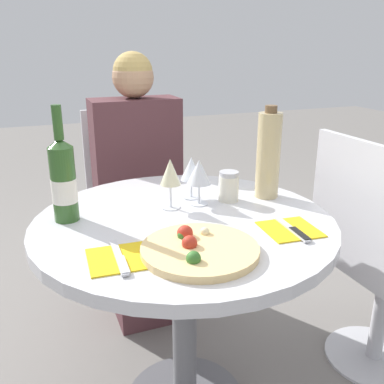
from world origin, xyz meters
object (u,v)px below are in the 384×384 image
Objects in this scene: dining_table at (184,256)px; wine_bottle at (63,180)px; chair_behind_diner at (135,207)px; tall_carafe at (268,155)px; chair_empty_side at (375,263)px; pizza_large at (199,249)px; seated_diner at (142,203)px.

wine_bottle is at bearing 160.32° from dining_table.
tall_carafe is at bearing 112.11° from chair_behind_diner.
wine_bottle is 0.67m from tall_carafe.
chair_empty_side reaches higher than pizza_large.
chair_empty_side is 0.84m from pizza_large.
wine_bottle is (-0.37, -0.55, 0.31)m from seated_diner.
seated_diner is 1.01m from chair_empty_side.
chair_empty_side is 1.14m from wine_bottle.
wine_bottle is (-0.37, -0.69, 0.39)m from chair_behind_diner.
wine_bottle is (-0.33, 0.12, 0.25)m from dining_table.
chair_behind_diner is at bearing 85.32° from pizza_large.
tall_carafe reaches higher than chair_empty_side.
tall_carafe is at bearing -110.95° from chair_empty_side.
dining_table is at bearing 86.45° from seated_diner.
wine_bottle is at bearing 129.67° from pizza_large.
chair_behind_diner is 0.89m from tall_carafe.
dining_table is 0.99× the size of chair_empty_side.
tall_carafe is at bearing 14.15° from dining_table.
chair_empty_side is at bearing -5.09° from dining_table.
dining_table is at bearing -19.68° from wine_bottle.
dining_table is 2.66× the size of wine_bottle.
tall_carafe is at bearing 39.43° from pizza_large.
pizza_large is (-0.09, -1.04, 0.27)m from chair_behind_diner.
chair_behind_diner is 1.00× the size of chair_empty_side.
seated_diner reaches higher than chair_empty_side.
chair_behind_diner is 2.93× the size of tall_carafe.
chair_behind_diner is at bearing 61.76° from wine_bottle.
seated_diner reaches higher than tall_carafe.
dining_table is 0.44m from tall_carafe.
tall_carafe reaches higher than chair_behind_diner.
chair_empty_side reaches higher than dining_table.
dining_table is at bearing 79.11° from pizza_large.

